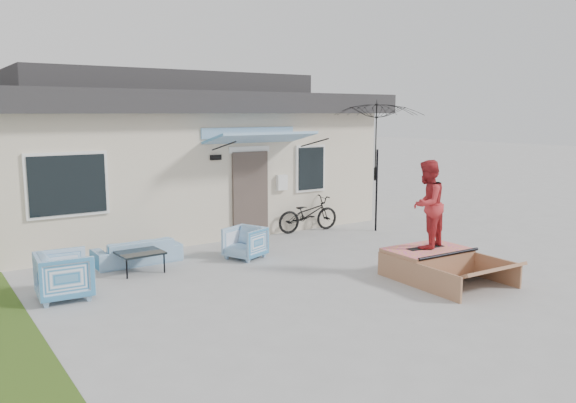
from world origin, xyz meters
TOP-DOWN VIEW (x-y plane):
  - ground at (0.00, 0.00)m, footprint 90.00×90.00m
  - house at (0.00, 7.99)m, footprint 10.80×8.49m
  - loveseat at (-2.11, 3.68)m, footprint 1.72×0.51m
  - armchair_left at (-3.85, 2.19)m, footprint 0.84×0.89m
  - armchair_right at (-0.10, 2.81)m, footprint 0.89×0.92m
  - coffee_table at (-2.28, 3.08)m, footprint 0.84×0.84m
  - bicycle at (2.60, 4.29)m, footprint 1.76×0.73m
  - patio_umbrella at (4.10, 3.37)m, footprint 2.50×2.36m
  - skate_ramp at (2.12, -0.17)m, footprint 1.57×2.05m
  - skateboard at (2.12, -0.12)m, footprint 0.80×0.27m
  - skater at (2.12, -0.12)m, footprint 0.96×0.85m

SIDE VIEW (x-z plane):
  - ground at x=0.00m, z-range 0.00..0.00m
  - coffee_table at x=-2.28m, z-range 0.00..0.40m
  - skate_ramp at x=2.12m, z-range 0.00..0.50m
  - loveseat at x=-2.11m, z-range 0.00..0.67m
  - armchair_right at x=-0.10m, z-range 0.00..0.73m
  - armchair_left at x=-3.85m, z-range 0.00..0.86m
  - skateboard at x=2.12m, z-range 0.50..0.55m
  - bicycle at x=2.60m, z-range 0.00..1.10m
  - skater at x=2.12m, z-range 0.55..2.19m
  - patio_umbrella at x=4.10m, z-range 0.65..2.85m
  - house at x=0.00m, z-range -0.11..3.99m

